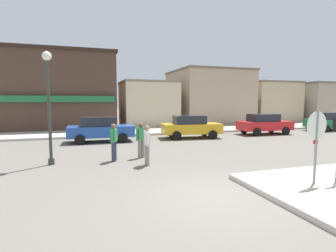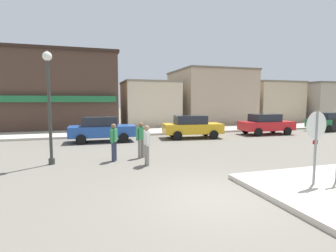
# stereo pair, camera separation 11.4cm
# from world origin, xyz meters

# --- Properties ---
(ground_plane) EXTENTS (160.00, 160.00, 0.00)m
(ground_plane) POSITION_xyz_m (0.00, 0.00, 0.00)
(ground_plane) COLOR #6B665B
(kerb_far) EXTENTS (80.00, 4.00, 0.15)m
(kerb_far) POSITION_xyz_m (0.00, 14.60, 0.07)
(kerb_far) COLOR beige
(kerb_far) RESTS_ON ground
(stop_sign) EXTENTS (0.82, 0.10, 2.30)m
(stop_sign) POSITION_xyz_m (3.05, -0.24, 1.52)
(stop_sign) COLOR gray
(stop_sign) RESTS_ON ground
(lamp_post) EXTENTS (0.36, 0.36, 4.54)m
(lamp_post) POSITION_xyz_m (-4.65, 5.28, 2.96)
(lamp_post) COLOR #333833
(lamp_post) RESTS_ON ground
(parked_car_nearest) EXTENTS (4.04, 1.96, 1.56)m
(parked_car_nearest) POSITION_xyz_m (-2.37, 10.71, 0.81)
(parked_car_nearest) COLOR #234C9E
(parked_car_nearest) RESTS_ON ground
(parked_car_second) EXTENTS (4.16, 2.21, 1.56)m
(parked_car_second) POSITION_xyz_m (3.66, 10.50, 0.81)
(parked_car_second) COLOR gold
(parked_car_second) RESTS_ON ground
(parked_car_third) EXTENTS (4.07, 2.01, 1.56)m
(parked_car_third) POSITION_xyz_m (9.79, 10.63, 0.81)
(parked_car_third) COLOR red
(parked_car_third) RESTS_ON ground
(parked_car_fourth) EXTENTS (4.06, 2.00, 1.56)m
(parked_car_fourth) POSITION_xyz_m (16.60, 11.00, 0.81)
(parked_car_fourth) COLOR #1E6B3D
(parked_car_fourth) RESTS_ON ground
(pedestrian_crossing_near) EXTENTS (0.26, 0.56, 1.61)m
(pedestrian_crossing_near) POSITION_xyz_m (-0.98, 3.96, 0.87)
(pedestrian_crossing_near) COLOR gray
(pedestrian_crossing_near) RESTS_ON ground
(pedestrian_crossing_far) EXTENTS (0.35, 0.54, 1.61)m
(pedestrian_crossing_far) POSITION_xyz_m (-2.16, 5.09, 0.87)
(pedestrian_crossing_far) COLOR #2D334C
(pedestrian_crossing_far) RESTS_ON ground
(pedestrian_kerb_side) EXTENTS (0.53, 0.36, 1.61)m
(pedestrian_kerb_side) POSITION_xyz_m (-0.92, 5.40, 0.87)
(pedestrian_kerb_side) COLOR gray
(pedestrian_kerb_side) RESTS_ON ground
(building_corner_shop) EXTENTS (9.79, 10.24, 6.84)m
(building_corner_shop) POSITION_xyz_m (-5.36, 21.46, 3.42)
(building_corner_shop) COLOR #473328
(building_corner_shop) RESTS_ON ground
(building_storefront_left_near) EXTENTS (5.26, 5.26, 4.44)m
(building_storefront_left_near) POSITION_xyz_m (2.81, 19.56, 2.22)
(building_storefront_left_near) COLOR beige
(building_storefront_left_near) RESTS_ON ground
(building_storefront_left_mid) EXTENTS (7.80, 7.88, 5.87)m
(building_storefront_left_mid) POSITION_xyz_m (10.09, 20.86, 2.94)
(building_storefront_left_mid) COLOR tan
(building_storefront_left_mid) RESTS_ON ground
(building_storefront_right_near) EXTENTS (5.81, 7.28, 4.72)m
(building_storefront_right_near) POSITION_xyz_m (17.38, 20.80, 2.37)
(building_storefront_right_near) COLOR tan
(building_storefront_right_near) RESTS_ON ground
(building_storefront_right_far) EXTENTS (6.27, 7.83, 4.67)m
(building_storefront_right_far) POSITION_xyz_m (24.04, 20.02, 2.34)
(building_storefront_right_far) COLOR #9E9384
(building_storefront_right_far) RESTS_ON ground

